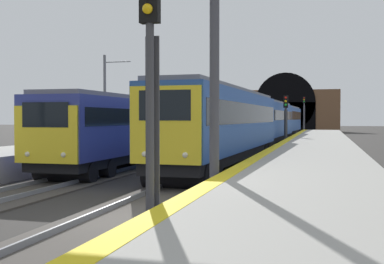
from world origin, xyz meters
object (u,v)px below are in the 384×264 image
Objects in this scene: railway_signal_far at (304,112)px; overhead_signal_gantry at (69,15)px; catenary_mast_near at (105,101)px; railway_signal_mid at (286,116)px; train_adjacent_platform at (219,123)px; railway_signal_near at (150,97)px; train_main_approaching at (267,121)px.

railway_signal_far is 0.63× the size of overhead_signal_gantry.
overhead_signal_gantry is 1.22× the size of catenary_mast_near.
railway_signal_far is at bearing -180.00° from railway_signal_mid.
train_adjacent_platform reaches higher than railway_signal_mid.
overhead_signal_gantry is (-28.95, 4.42, 3.03)m from railway_signal_mid.
railway_signal_far is at bearing 168.01° from train_adjacent_platform.
railway_signal_near is 71.21m from railway_signal_far.
railway_signal_far is at bearing -3.81° from overhead_signal_gantry.
train_main_approaching is 9.54× the size of railway_signal_far.
train_main_approaching is at bearing -4.71° from overhead_signal_gantry.
train_adjacent_platform is at bearing -12.30° from railway_signal_far.
overhead_signal_gantry is at bearing 4.60° from train_adjacent_platform.
railway_signal_near is at bearing 4.58° from train_main_approaching.
railway_signal_near is 0.55× the size of overhead_signal_gantry.
railway_signal_far is 45.10m from catenary_mast_near.
train_main_approaching is 11.00× the size of railway_signal_near.
overhead_signal_gantry is at bearing -3.81° from railway_signal_far.
railway_signal_mid is at bearing 52.93° from train_adjacent_platform.
catenary_mast_near reaches higher than overhead_signal_gantry.
railway_signal_far is (71.21, -0.00, 0.55)m from railway_signal_near.
train_adjacent_platform is at bearing -34.10° from catenary_mast_near.
train_main_approaching is 7.35× the size of catenary_mast_near.
train_main_approaching is 6.04× the size of overhead_signal_gantry.
railway_signal_mid is at bearing 0.00° from railway_signal_far.
train_adjacent_platform is 6.60× the size of overhead_signal_gantry.
railway_signal_far is at bearing 178.63° from train_main_approaching.
railway_signal_near reaches higher than railway_signal_mid.
railway_signal_far reaches higher than railway_signal_near.
catenary_mast_near reaches higher than railway_signal_near.
train_main_approaching is 5.99m from train_adjacent_platform.
catenary_mast_near is (-10.70, 7.24, 1.87)m from train_adjacent_platform.
railway_signal_mid is 0.76× the size of railway_signal_far.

